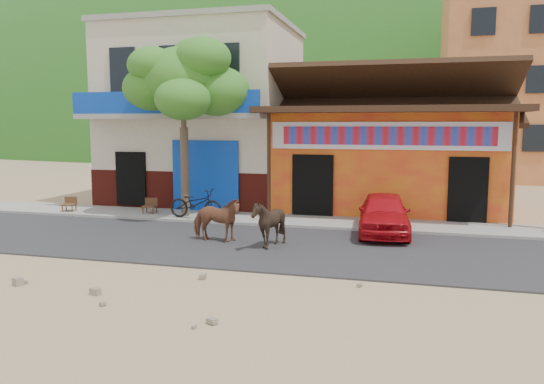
{
  "coord_description": "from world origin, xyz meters",
  "views": [
    {
      "loc": [
        2.87,
        -10.77,
        3.23
      ],
      "look_at": [
        -0.79,
        3.0,
        1.4
      ],
      "focal_mm": 35.0,
      "sensor_mm": 36.0,
      "label": 1
    }
  ],
  "objects_px": {
    "tree": "(184,127)",
    "cow_dark": "(269,223)",
    "red_car": "(384,213)",
    "cow_tan": "(217,219)",
    "cafe_chair_left": "(69,198)",
    "cafe_chair_right": "(149,199)",
    "scooter": "(196,204)"
  },
  "relations": [
    {
      "from": "cow_dark",
      "to": "scooter",
      "type": "relative_size",
      "value": 0.67
    },
    {
      "from": "red_car",
      "to": "cow_tan",
      "type": "bearing_deg",
      "value": -157.64
    },
    {
      "from": "tree",
      "to": "cafe_chair_right",
      "type": "xyz_separation_m",
      "value": [
        -1.4,
        0.08,
        -2.51
      ]
    },
    {
      "from": "cow_tan",
      "to": "red_car",
      "type": "bearing_deg",
      "value": -64.53
    },
    {
      "from": "cafe_chair_right",
      "to": "cafe_chair_left",
      "type": "bearing_deg",
      "value": 179.1
    },
    {
      "from": "scooter",
      "to": "cafe_chair_left",
      "type": "xyz_separation_m",
      "value": [
        -5.0,
        0.22,
        -0.03
      ]
    },
    {
      "from": "cafe_chair_left",
      "to": "red_car",
      "type": "bearing_deg",
      "value": -18.05
    },
    {
      "from": "tree",
      "to": "red_car",
      "type": "bearing_deg",
      "value": -8.47
    },
    {
      "from": "tree",
      "to": "cafe_chair_left",
      "type": "distance_m",
      "value": 5.08
    },
    {
      "from": "red_car",
      "to": "scooter",
      "type": "xyz_separation_m",
      "value": [
        -6.11,
        0.5,
        -0.02
      ]
    },
    {
      "from": "cow_tan",
      "to": "cow_dark",
      "type": "distance_m",
      "value": 1.62
    },
    {
      "from": "cow_tan",
      "to": "cafe_chair_left",
      "type": "height_order",
      "value": "cow_tan"
    },
    {
      "from": "red_car",
      "to": "cafe_chair_left",
      "type": "relative_size",
      "value": 3.74
    },
    {
      "from": "cow_tan",
      "to": "cafe_chair_left",
      "type": "relative_size",
      "value": 1.52
    },
    {
      "from": "cafe_chair_left",
      "to": "cafe_chair_right",
      "type": "xyz_separation_m",
      "value": [
        3.0,
        0.37,
        0.01
      ]
    },
    {
      "from": "tree",
      "to": "red_car",
      "type": "xyz_separation_m",
      "value": [
        6.71,
        -1.0,
        -2.47
      ]
    },
    {
      "from": "tree",
      "to": "cafe_chair_left",
      "type": "height_order",
      "value": "tree"
    },
    {
      "from": "scooter",
      "to": "cow_tan",
      "type": "bearing_deg",
      "value": -141.39
    },
    {
      "from": "cow_dark",
      "to": "cafe_chair_left",
      "type": "bearing_deg",
      "value": -141.59
    },
    {
      "from": "cafe_chair_left",
      "to": "cow_dark",
      "type": "bearing_deg",
      "value": -35.81
    },
    {
      "from": "scooter",
      "to": "cafe_chair_right",
      "type": "relative_size",
      "value": 1.96
    },
    {
      "from": "cow_dark",
      "to": "cafe_chair_right",
      "type": "bearing_deg",
      "value": -154.47
    },
    {
      "from": "tree",
      "to": "scooter",
      "type": "bearing_deg",
      "value": -39.81
    },
    {
      "from": "cow_tan",
      "to": "cafe_chair_right",
      "type": "bearing_deg",
      "value": 47.64
    },
    {
      "from": "cow_tan",
      "to": "cafe_chair_right",
      "type": "height_order",
      "value": "cow_tan"
    },
    {
      "from": "cow_dark",
      "to": "scooter",
      "type": "bearing_deg",
      "value": -162.68
    },
    {
      "from": "cafe_chair_right",
      "to": "cow_dark",
      "type": "bearing_deg",
      "value": -42.19
    },
    {
      "from": "red_car",
      "to": "scooter",
      "type": "height_order",
      "value": "red_car"
    },
    {
      "from": "cow_dark",
      "to": "red_car",
      "type": "distance_m",
      "value": 3.78
    },
    {
      "from": "tree",
      "to": "red_car",
      "type": "relative_size",
      "value": 1.69
    },
    {
      "from": "tree",
      "to": "cow_dark",
      "type": "bearing_deg",
      "value": -42.15
    },
    {
      "from": "cow_dark",
      "to": "red_car",
      "type": "height_order",
      "value": "cow_dark"
    }
  ]
}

